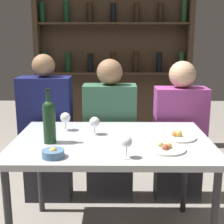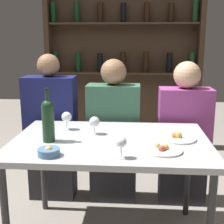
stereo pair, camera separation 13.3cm
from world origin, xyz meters
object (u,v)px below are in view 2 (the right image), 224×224
Objects in this scene: wine_glass_0 at (67,117)px; seated_person_right at (184,138)px; wine_glass_1 at (121,143)px; food_plate_0 at (163,150)px; wine_glass_2 at (94,122)px; wine_bottle at (48,119)px; food_plate_1 at (177,138)px; snack_bowl at (49,152)px; seated_person_left at (51,133)px; seated_person_center at (113,136)px.

seated_person_right reaches higher than wine_glass_0.
wine_glass_1 is 0.28m from food_plate_0.
wine_glass_0 is at bearing 155.81° from wine_glass_2.
wine_bottle is 0.28× the size of seated_person_right.
wine_bottle reaches higher than food_plate_1.
wine_glass_2 is 0.56m from food_plate_1.
wine_glass_1 is 0.40m from snack_bowl.
wine_glass_1 is at bearing -0.52° from snack_bowl.
seated_person_left is 1.03× the size of seated_person_center.
food_plate_1 is (0.11, 0.23, 0.00)m from food_plate_0.
wine_glass_1 is (0.46, -0.25, -0.06)m from wine_bottle.
food_plate_0 is 0.88m from seated_person_center.
seated_person_right reaches higher than wine_bottle.
food_plate_1 is (0.76, -0.17, -0.08)m from wine_glass_0.
wine_glass_0 is 1.06× the size of wine_glass_2.
seated_person_center is at bearing 61.61° from wine_bottle.
wine_glass_1 is at bearing -51.71° from wine_glass_0.
food_plate_1 is 1.14m from seated_person_left.
wine_glass_0 reaches higher than wine_glass_2.
wine_glass_2 is 1.00× the size of snack_bowl.
food_plate_0 is at bearing -42.34° from seated_person_left.
seated_person_center is at bearing 52.47° from wine_glass_0.
seated_person_center is (0.30, 0.40, -0.25)m from wine_glass_0.
food_plate_0 is 1.19m from seated_person_left.
seated_person_right is (0.13, 0.56, -0.18)m from food_plate_1.
snack_bowl is (-0.63, -0.12, 0.01)m from food_plate_0.
seated_person_center is at bearing 72.16° from snack_bowl.
wine_glass_0 is at bearing 128.29° from wine_glass_1.
wine_glass_1 is 0.10× the size of seated_person_right.
wine_bottle is 0.28m from snack_bowl.
wine_glass_2 is at bearing 33.32° from wine_bottle.
seated_person_center is (0.09, 0.49, -0.25)m from wine_glass_2.
food_plate_0 is 0.18× the size of seated_person_left.
wine_bottle is at bearing -75.69° from seated_person_left.
wine_bottle is 0.32m from wine_glass_2.
seated_person_left is at bearing 180.00° from seated_person_right.
wine_bottle is 2.62× the size of wine_glass_0.
wine_glass_1 is at bearing -64.87° from wine_glass_2.
seated_person_left is at bearing 137.66° from food_plate_0.
wine_bottle is 2.78× the size of wine_glass_2.
seated_person_right is at bearing -0.00° from seated_person_left.
wine_glass_1 is at bearing -117.61° from seated_person_right.
food_plate_1 is at bearing -51.36° from seated_person_center.
wine_glass_0 is 0.55× the size of food_plate_1.
snack_bowl reaches higher than food_plate_1.
seated_person_left is at bearing 104.31° from wine_bottle.
food_plate_0 is 0.19× the size of seated_person_right.
seated_person_right is at bearing -0.00° from seated_person_center.
wine_glass_0 is at bearing 91.24° from snack_bowl.
seated_person_right is (0.88, 0.91, -0.19)m from snack_bowl.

